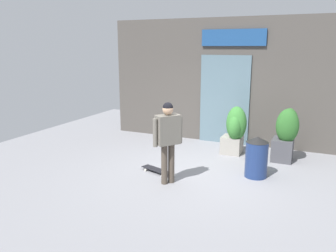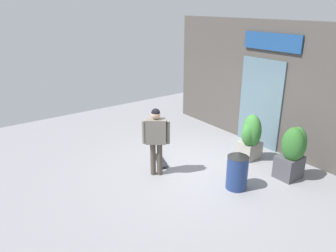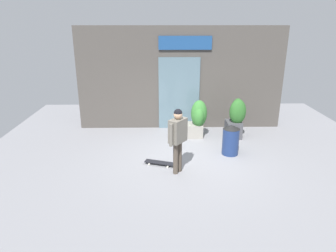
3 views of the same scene
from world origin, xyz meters
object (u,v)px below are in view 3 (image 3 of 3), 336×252
at_px(skateboarder, 178,134).
at_px(planter_box_left, 236,117).
at_px(planter_box_right, 198,118).
at_px(skateboard, 160,163).
at_px(trash_bin, 231,140).

height_order(skateboarder, planter_box_left, skateboarder).
bearing_deg(planter_box_left, planter_box_right, 179.03).
relative_size(skateboarder, planter_box_right, 1.33).
height_order(skateboard, planter_box_left, planter_box_left).
bearing_deg(skateboarder, planter_box_right, -70.05).
height_order(skateboard, planter_box_right, planter_box_right).
bearing_deg(planter_box_left, skateboard, -141.12).
bearing_deg(trash_bin, skateboard, -161.94).
distance_m(skateboarder, planter_box_left, 3.20).
bearing_deg(planter_box_right, skateboarder, -107.62).
xyz_separation_m(skateboarder, planter_box_left, (2.04, 2.45, -0.34)).
distance_m(skateboarder, planter_box_right, 2.62).
bearing_deg(planter_box_right, planter_box_left, -0.97).
xyz_separation_m(skateboarder, skateboard, (-0.46, 0.43, -0.97)).
relative_size(planter_box_left, planter_box_right, 1.03).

